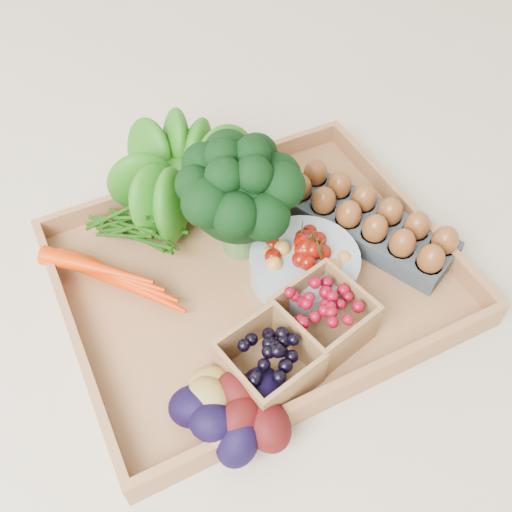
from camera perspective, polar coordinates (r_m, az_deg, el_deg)
name	(u,v)px	position (r m, az deg, el deg)	size (l,w,h in m)	color
ground	(256,281)	(0.86, 0.00, -2.51)	(4.00, 4.00, 0.00)	beige
tray	(256,278)	(0.86, 0.00, -2.21)	(0.55, 0.45, 0.01)	#A67045
carrots	(112,276)	(0.85, -14.25, -1.91)	(0.19, 0.14, 0.05)	red
lettuce	(182,172)	(0.89, -7.44, 8.28)	(0.16, 0.16, 0.16)	#1B550D
broccoli	(240,216)	(0.83, -1.64, 4.02)	(0.18, 0.18, 0.14)	black
cherry_bowl	(304,265)	(0.84, 4.83, -0.92)	(0.16, 0.16, 0.04)	#8C9EA5
egg_carton	(367,226)	(0.91, 11.00, 2.99)	(0.10, 0.28, 0.03)	#333B41
potatoes	(225,406)	(0.70, -3.16, -14.78)	(0.15, 0.15, 0.09)	#370809
punnet_blackberry	(269,363)	(0.73, 1.29, -10.62)	(0.10, 0.10, 0.07)	black
punnet_raspberry	(323,318)	(0.77, 6.74, -6.17)	(0.11, 0.11, 0.07)	maroon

